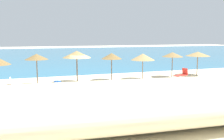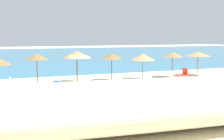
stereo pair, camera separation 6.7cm
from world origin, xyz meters
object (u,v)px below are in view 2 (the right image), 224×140
object	(u,v)px
beach_ball	(6,89)
cooler_box	(57,83)
beach_umbrella_5	(143,57)
beach_umbrella_4	(112,56)
lounge_chair_1	(4,85)
lounge_chair_0	(182,74)
beach_umbrella_3	(77,54)
beach_umbrella_6	(173,55)
beach_umbrella_7	(198,54)
beach_umbrella_2	(36,57)

from	to	relation	value
beach_ball	cooler_box	xyz separation A→B (m)	(3.90, 0.96, 0.01)
beach_umbrella_5	cooler_box	world-z (taller)	beach_umbrella_5
beach_umbrella_4	lounge_chair_1	size ratio (longest dim) A/B	1.69
beach_umbrella_4	beach_umbrella_5	world-z (taller)	beach_umbrella_4
beach_umbrella_5	lounge_chair_0	size ratio (longest dim) A/B	1.43
beach_umbrella_3	cooler_box	size ratio (longest dim) A/B	5.72
lounge_chair_0	beach_umbrella_4	bearing A→B (deg)	61.93
beach_umbrella_5	beach_umbrella_6	size ratio (longest dim) A/B	0.98
beach_umbrella_7	lounge_chair_0	xyz separation A→B (m)	(-2.62, -1.04, -1.88)
beach_umbrella_5	lounge_chair_1	size ratio (longest dim) A/B	1.63
lounge_chair_1	cooler_box	xyz separation A→B (m)	(4.09, 0.52, -0.24)
beach_umbrella_4	lounge_chair_0	distance (m)	7.26
cooler_box	lounge_chair_0	bearing A→B (deg)	-1.34
beach_umbrella_3	beach_umbrella_6	bearing A→B (deg)	-0.92
lounge_chair_1	cooler_box	bearing A→B (deg)	-82.99
beach_umbrella_4	beach_umbrella_6	world-z (taller)	beach_umbrella_4
beach_ball	beach_umbrella_4	bearing A→B (deg)	10.77
beach_umbrella_4	beach_umbrella_3	bearing A→B (deg)	-178.39
beach_umbrella_2	lounge_chair_0	bearing A→B (deg)	-2.96
beach_umbrella_4	beach_ball	world-z (taller)	beach_umbrella_4
beach_umbrella_4	beach_umbrella_7	bearing A→B (deg)	0.07
beach_umbrella_5	beach_umbrella_6	xyz separation A→B (m)	(3.38, 0.23, 0.12)
beach_umbrella_2	beach_umbrella_3	distance (m)	3.40
beach_ball	beach_umbrella_3	bearing A→B (deg)	15.79
beach_umbrella_2	lounge_chair_1	bearing A→B (deg)	-159.45
beach_umbrella_7	lounge_chair_0	distance (m)	3.38
beach_umbrella_2	beach_umbrella_4	size ratio (longest dim) A/B	1.04
beach_umbrella_4	lounge_chair_1	bearing A→B (deg)	-172.14
beach_umbrella_6	cooler_box	world-z (taller)	beach_umbrella_6
beach_umbrella_5	beach_ball	bearing A→B (deg)	-174.11
lounge_chair_1	cooler_box	world-z (taller)	lounge_chair_1
beach_umbrella_3	lounge_chair_1	bearing A→B (deg)	-168.75
beach_umbrella_2	lounge_chair_0	world-z (taller)	beach_umbrella_2
lounge_chair_0	cooler_box	world-z (taller)	lounge_chair_0
beach_ball	cooler_box	world-z (taller)	cooler_box
beach_umbrella_3	beach_umbrella_7	distance (m)	12.80
beach_umbrella_4	cooler_box	world-z (taller)	beach_umbrella_4
beach_umbrella_2	lounge_chair_0	distance (m)	13.75
beach_ball	beach_umbrella_6	bearing A→B (deg)	5.45
beach_ball	cooler_box	bearing A→B (deg)	13.80
beach_umbrella_3	beach_umbrella_6	world-z (taller)	beach_umbrella_3
beach_umbrella_4	beach_umbrella_5	bearing A→B (deg)	-9.19
beach_umbrella_6	beach_umbrella_2	bearing A→B (deg)	-179.65
beach_umbrella_4	cooler_box	size ratio (longest dim) A/B	5.19
beach_umbrella_6	beach_umbrella_7	bearing A→B (deg)	4.58
beach_umbrella_2	beach_umbrella_5	world-z (taller)	beach_umbrella_2
cooler_box	beach_umbrella_3	bearing A→B (deg)	19.95
beach_umbrella_3	beach_umbrella_7	bearing A→B (deg)	0.46
lounge_chair_0	beach_ball	world-z (taller)	lounge_chair_0
beach_umbrella_4	beach_umbrella_6	distance (m)	6.33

